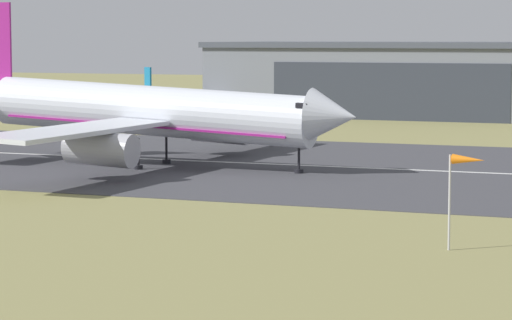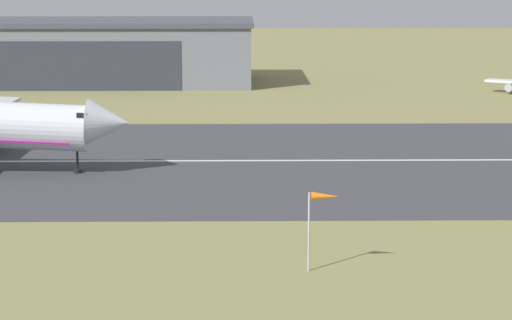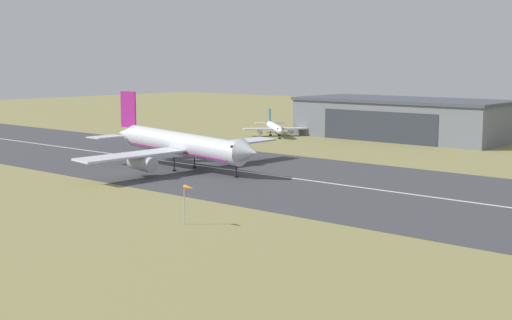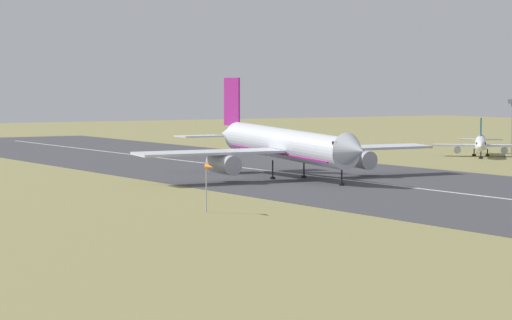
# 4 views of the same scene
# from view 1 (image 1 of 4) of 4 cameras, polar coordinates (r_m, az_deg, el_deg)

# --- Properties ---
(hangar_building) EXTENTS (62.99, 28.57, 11.89)m
(hangar_building) POSITION_cam_1_polar(r_m,az_deg,el_deg) (198.93, 7.31, 3.82)
(hangar_building) COLOR slate
(hangar_building) RESTS_ON ground_plane
(airplane_landing) EXTENTS (43.94, 53.08, 16.20)m
(airplane_landing) POSITION_cam_1_polar(r_m,az_deg,el_deg) (118.80, -5.13, 2.24)
(airplane_landing) COLOR silver
(airplane_landing) RESTS_ON ground_plane
(airplane_parked_west) EXTENTS (22.19, 20.57, 7.74)m
(airplane_parked_west) POSITION_cam_1_polar(r_m,az_deg,el_deg) (191.70, -3.92, 2.78)
(airplane_parked_west) COLOR white
(airplane_parked_west) RESTS_ON ground_plane
(windsock_pole) EXTENTS (2.18, 0.80, 5.78)m
(windsock_pole) POSITION_cam_1_polar(r_m,az_deg,el_deg) (72.20, 9.85, -0.26)
(windsock_pole) COLOR #B7B7BC
(windsock_pole) RESTS_ON ground_plane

